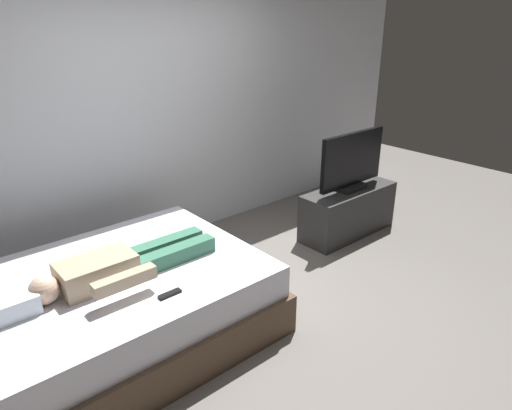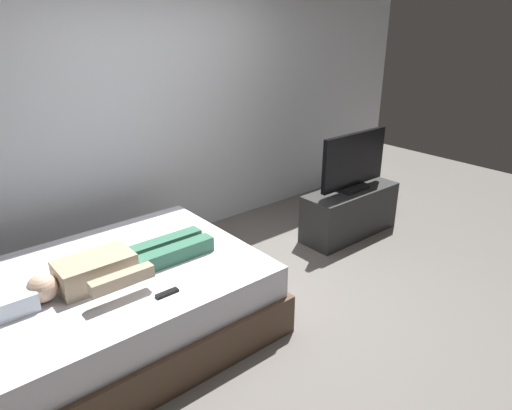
{
  "view_description": "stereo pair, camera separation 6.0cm",
  "coord_description": "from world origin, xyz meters",
  "px_view_note": "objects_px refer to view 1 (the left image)",
  "views": [
    {
      "loc": [
        -2.03,
        -2.17,
        2.16
      ],
      "look_at": [
        0.3,
        0.52,
        0.69
      ],
      "focal_mm": 32.48,
      "sensor_mm": 36.0,
      "label": 1
    },
    {
      "loc": [
        -1.98,
        -2.21,
        2.16
      ],
      "look_at": [
        0.3,
        0.52,
        0.69
      ],
      "focal_mm": 32.48,
      "sensor_mm": 36.0,
      "label": 2
    }
  ],
  "objects_px": {
    "bed": "(114,308)",
    "person": "(117,267)",
    "tv_stand": "(348,211)",
    "remote": "(170,294)",
    "tv": "(352,162)"
  },
  "relations": [
    {
      "from": "bed",
      "to": "remote",
      "type": "height_order",
      "value": "remote"
    },
    {
      "from": "bed",
      "to": "remote",
      "type": "relative_size",
      "value": 13.82
    },
    {
      "from": "person",
      "to": "bed",
      "type": "bearing_deg",
      "value": 108.73
    },
    {
      "from": "remote",
      "to": "tv_stand",
      "type": "xyz_separation_m",
      "value": [
        2.45,
        0.54,
        -0.3
      ]
    },
    {
      "from": "remote",
      "to": "tv",
      "type": "bearing_deg",
      "value": 12.35
    },
    {
      "from": "person",
      "to": "remote",
      "type": "xyz_separation_m",
      "value": [
        0.15,
        -0.4,
        -0.07
      ]
    },
    {
      "from": "remote",
      "to": "tv",
      "type": "distance_m",
      "value": 2.51
    },
    {
      "from": "bed",
      "to": "person",
      "type": "bearing_deg",
      "value": -71.27
    },
    {
      "from": "tv",
      "to": "person",
      "type": "bearing_deg",
      "value": -177.12
    },
    {
      "from": "tv",
      "to": "remote",
      "type": "bearing_deg",
      "value": -167.65
    },
    {
      "from": "person",
      "to": "tv_stand",
      "type": "height_order",
      "value": "person"
    },
    {
      "from": "bed",
      "to": "tv",
      "type": "height_order",
      "value": "tv"
    },
    {
      "from": "bed",
      "to": "person",
      "type": "height_order",
      "value": "person"
    },
    {
      "from": "bed",
      "to": "person",
      "type": "distance_m",
      "value": 0.37
    },
    {
      "from": "person",
      "to": "tv_stand",
      "type": "xyz_separation_m",
      "value": [
        2.6,
        0.13,
        -0.37
      ]
    }
  ]
}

